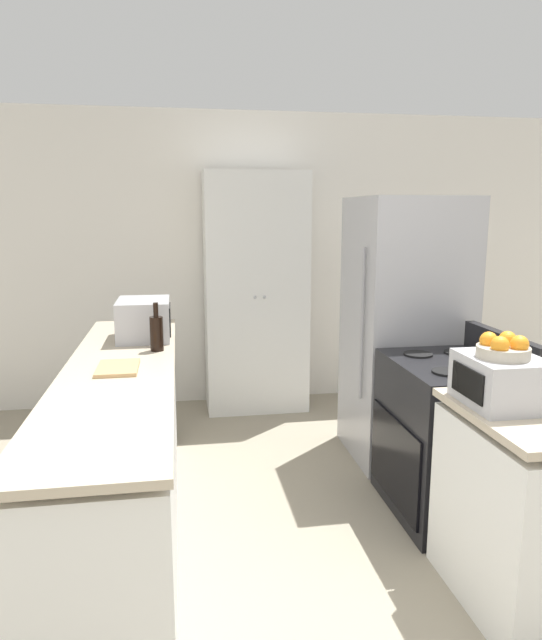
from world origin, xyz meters
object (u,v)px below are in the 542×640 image
Objects in this scene: pantry_cabinet at (256,293)px; stove at (449,437)px; toaster_oven at (501,381)px; refrigerator at (405,330)px; wine_bottle at (157,332)px; microwave at (144,319)px; fruit_bowl at (503,348)px.

stove is at bearing -66.75° from pantry_cabinet.
pantry_cabinet is 5.52× the size of toaster_oven.
refrigerator is 4.89× the size of toaster_oven.
pantry_cabinet is 1.64m from wine_bottle.
stove is 2.40× the size of microwave.
fruit_bowl is at bearing -75.40° from pantry_cabinet.
pantry_cabinet is at bearing 104.99° from toaster_oven.
stove is 3.57× the size of wine_bottle.
wine_bottle is 1.98m from fruit_bowl.
fruit_bowl is (0.70, -2.70, 0.13)m from pantry_cabinet.
microwave is (-1.79, 0.10, 0.11)m from refrigerator.
fruit_bowl is (-0.01, -0.02, 0.15)m from toaster_oven.
pantry_cabinet is 2.79m from fruit_bowl.
stove is at bearing -27.66° from microwave.
pantry_cabinet is 1.13× the size of refrigerator.
refrigerator is 1.52m from toaster_oven.
toaster_oven is (-0.14, -0.69, 0.55)m from stove.
pantry_cabinet reaches higher than microwave.
refrigerator is at bearing -52.52° from pantry_cabinet.
microwave is 2.28m from toaster_oven.
stove is at bearing -18.59° from wine_bottle.
stove is 0.90m from toaster_oven.
toaster_oven is at bearing 54.31° from fruit_bowl.
toaster_oven is (-0.18, -1.51, 0.09)m from refrigerator.
refrigerator reaches higher than fruit_bowl.
stove is 2.83× the size of toaster_oven.
stove is 0.94m from refrigerator.
wine_bottle is (0.09, -0.36, -0.02)m from microwave.
wine_bottle is 0.79× the size of toaster_oven.
microwave reaches higher than stove.
refrigerator is (0.04, 0.82, 0.46)m from stove.
toaster_oven is at bearing -39.44° from wine_bottle.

